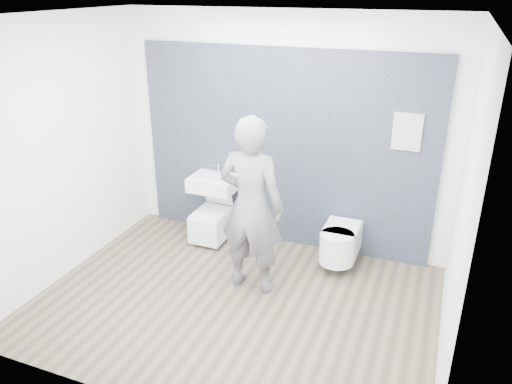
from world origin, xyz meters
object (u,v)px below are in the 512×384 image
at_px(toilet_square, 212,222).
at_px(visitor, 251,206).
at_px(washbasin, 214,183).
at_px(toilet_rounded, 339,243).

height_order(toilet_square, visitor, visitor).
height_order(washbasin, toilet_rounded, washbasin).
distance_m(washbasin, toilet_square, 0.51).
bearing_deg(washbasin, toilet_square, -90.00).
bearing_deg(toilet_square, toilet_rounded, -1.93).
bearing_deg(visitor, toilet_square, -41.63).
xyz_separation_m(toilet_square, toilet_rounded, (1.65, -0.06, 0.06)).
bearing_deg(visitor, toilet_rounded, -134.60).
distance_m(toilet_square, visitor, 1.38).
relative_size(washbasin, toilet_square, 0.75).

